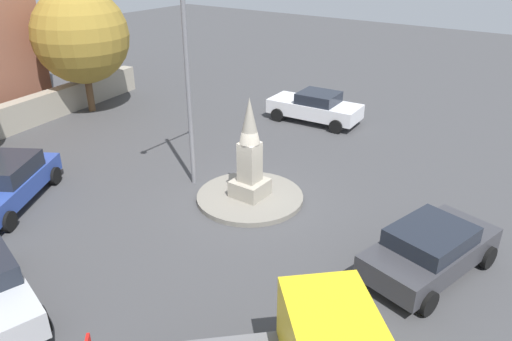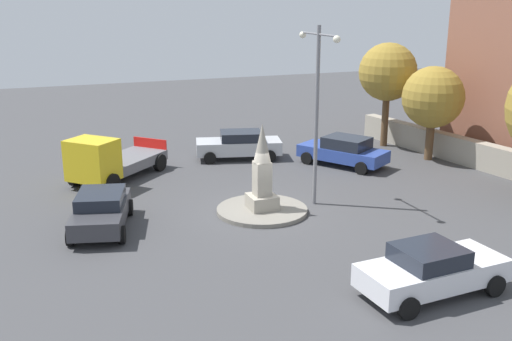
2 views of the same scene
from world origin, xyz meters
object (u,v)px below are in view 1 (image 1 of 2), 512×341
at_px(car_blue_waiting, 5,183).
at_px(tree_far_corner, 81,36).
at_px(car_white_approaching, 315,107).
at_px(car_dark_grey_near_island, 431,249).
at_px(streetlamp, 187,62).
at_px(monument, 250,156).

relative_size(car_blue_waiting, tree_far_corner, 0.77).
relative_size(car_white_approaching, car_blue_waiting, 0.95).
distance_m(car_white_approaching, car_blue_waiting, 13.83).
bearing_deg(car_dark_grey_near_island, streetlamp, 87.96).
xyz_separation_m(monument, car_white_approaching, (8.15, 2.03, -0.87)).
bearing_deg(car_blue_waiting, car_white_approaching, -18.72).
distance_m(streetlamp, car_dark_grey_near_island, 9.42).
relative_size(streetlamp, tree_far_corner, 1.18).
distance_m(monument, car_blue_waiting, 8.19).
bearing_deg(car_blue_waiting, car_dark_grey_near_island, -70.63).
xyz_separation_m(streetlamp, tree_far_corner, (3.05, 9.91, -0.62)).
height_order(streetlamp, tree_far_corner, streetlamp).
distance_m(monument, streetlamp, 3.73).
bearing_deg(streetlamp, car_blue_waiting, 139.69).
bearing_deg(tree_far_corner, monument, -103.13).
relative_size(car_white_approaching, tree_far_corner, 0.73).
distance_m(monument, tree_far_corner, 12.85).
distance_m(car_white_approaching, tree_far_corner, 11.97).
bearing_deg(monument, car_blue_waiting, 127.41).
height_order(monument, car_white_approaching, monument).
xyz_separation_m(car_dark_grey_near_island, car_blue_waiting, (-4.47, 12.70, 0.03)).
relative_size(car_dark_grey_near_island, tree_far_corner, 0.71).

